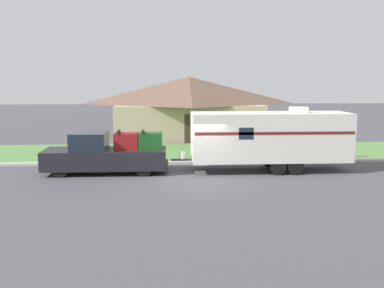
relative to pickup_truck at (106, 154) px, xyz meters
The scene contains 7 objects.
ground_plane 4.92m from the pickup_truck, 20.50° to the right, with size 120.00×120.00×0.00m, color #47474C.
curb_strip 5.04m from the pickup_truck, 24.47° to the left, with size 80.00×0.30×0.14m.
lawn_strip 7.34m from the pickup_truck, 51.61° to the left, with size 80.00×7.00×0.03m.
house_across_street 14.00m from the pickup_truck, 70.12° to the left, with size 12.02×7.56×4.76m.
pickup_truck is the anchor object (origin of this frame).
travel_trailer 8.18m from the pickup_truck, ahead, with size 8.87×2.25×3.22m.
mailbox 13.48m from the pickup_truck, 12.81° to the left, with size 0.48×0.20×1.39m.
Camera 1 is at (-1.50, -19.21, 4.60)m, focal length 40.00 mm.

